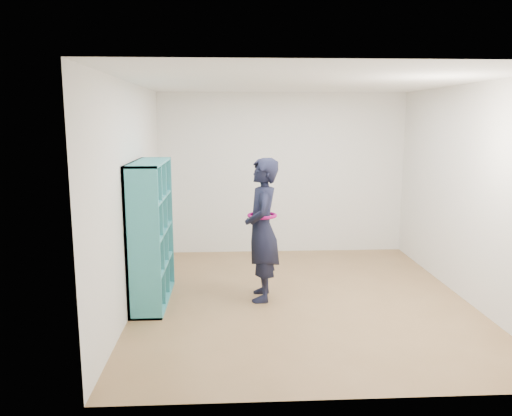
{
  "coord_description": "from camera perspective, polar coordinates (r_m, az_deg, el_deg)",
  "views": [
    {
      "loc": [
        -0.87,
        -5.82,
        2.19
      ],
      "look_at": [
        -0.54,
        0.3,
        1.09
      ],
      "focal_mm": 35.0,
      "sensor_mm": 36.0,
      "label": 1
    }
  ],
  "objects": [
    {
      "name": "floor",
      "position": [
        6.27,
        5.14,
        -10.26
      ],
      "size": [
        4.5,
        4.5,
        0.0
      ],
      "primitive_type": "plane",
      "color": "olive",
      "rests_on": "ground"
    },
    {
      "name": "ceiling",
      "position": [
        5.9,
        5.55,
        14.15
      ],
      "size": [
        4.5,
        4.5,
        0.0
      ],
      "primitive_type": "plane",
      "color": "white",
      "rests_on": "wall_back"
    },
    {
      "name": "wall_left",
      "position": [
        5.99,
        -13.95,
        1.36
      ],
      "size": [
        0.02,
        4.5,
        2.6
      ],
      "primitive_type": "cube",
      "color": "silver",
      "rests_on": "floor"
    },
    {
      "name": "wall_right",
      "position": [
        6.55,
        22.94,
        1.58
      ],
      "size": [
        0.02,
        4.5,
        2.6
      ],
      "primitive_type": "cube",
      "color": "silver",
      "rests_on": "floor"
    },
    {
      "name": "wall_back",
      "position": [
        8.16,
        3.03,
        3.93
      ],
      "size": [
        4.0,
        0.02,
        2.6
      ],
      "primitive_type": "cube",
      "color": "silver",
      "rests_on": "floor"
    },
    {
      "name": "wall_front",
      "position": [
        3.78,
        10.32,
        -3.57
      ],
      "size": [
        4.0,
        0.02,
        2.6
      ],
      "primitive_type": "cube",
      "color": "silver",
      "rests_on": "floor"
    },
    {
      "name": "bookshelf",
      "position": [
        6.09,
        -12.14,
        -3.0
      ],
      "size": [
        0.37,
        1.27,
        1.7
      ],
      "color": "teal",
      "rests_on": "floor"
    },
    {
      "name": "person",
      "position": [
        6.01,
        0.7,
        -2.48
      ],
      "size": [
        0.44,
        0.65,
        1.73
      ],
      "rotation": [
        0.0,
        0.0,
        -1.61
      ],
      "color": "black",
      "rests_on": "floor"
    },
    {
      "name": "smartphone",
      "position": [
        6.07,
        -0.58,
        -1.28
      ],
      "size": [
        0.02,
        0.11,
        0.13
      ],
      "rotation": [
        0.45,
        0.0,
        0.09
      ],
      "color": "silver",
      "rests_on": "person"
    }
  ]
}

